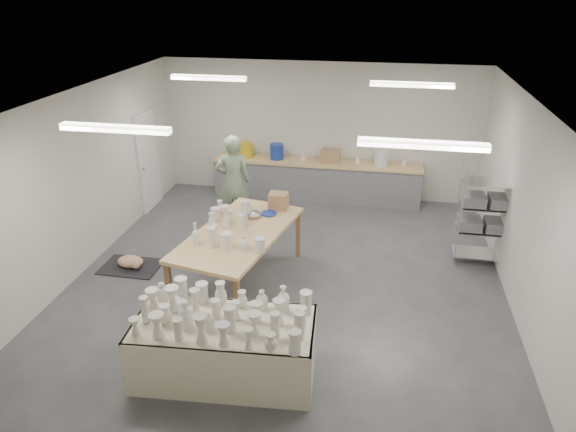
% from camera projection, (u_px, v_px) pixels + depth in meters
% --- Properties ---
extents(room, '(8.00, 8.02, 3.00)m').
position_uv_depth(room, '(280.00, 164.00, 7.66)').
color(room, '#424449').
rests_on(room, ground).
extents(back_counter, '(4.60, 0.60, 1.24)m').
position_uv_depth(back_counter, '(316.00, 179.00, 11.51)').
color(back_counter, tan).
rests_on(back_counter, ground).
extents(wire_shelf, '(0.88, 0.48, 1.80)m').
position_uv_depth(wire_shelf, '(485.00, 214.00, 8.77)').
color(wire_shelf, silver).
rests_on(wire_shelf, ground).
extents(drying_table, '(2.29, 1.22, 1.15)m').
position_uv_depth(drying_table, '(224.00, 345.00, 6.36)').
color(drying_table, olive).
rests_on(drying_table, ground).
extents(work_table, '(1.73, 2.71, 1.32)m').
position_uv_depth(work_table, '(240.00, 230.00, 8.17)').
color(work_table, tan).
rests_on(work_table, ground).
extents(rug, '(1.00, 0.70, 0.02)m').
position_uv_depth(rug, '(131.00, 267.00, 8.94)').
color(rug, black).
rests_on(rug, ground).
extents(cat, '(0.50, 0.38, 0.20)m').
position_uv_depth(cat, '(131.00, 262.00, 8.88)').
color(cat, white).
rests_on(cat, rug).
extents(potter, '(0.80, 0.65, 1.89)m').
position_uv_depth(potter, '(233.00, 182.00, 10.07)').
color(potter, '#92AC85').
rests_on(potter, ground).
extents(red_stool, '(0.34, 0.34, 0.29)m').
position_uv_depth(red_stool, '(238.00, 208.00, 10.60)').
color(red_stool, '#B31925').
rests_on(red_stool, ground).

